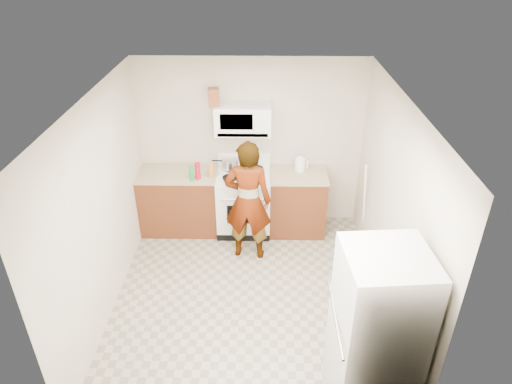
{
  "coord_description": "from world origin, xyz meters",
  "views": [
    {
      "loc": [
        0.18,
        -4.24,
        3.92
      ],
      "look_at": [
        0.09,
        0.55,
        1.17
      ],
      "focal_mm": 32.0,
      "sensor_mm": 36.0,
      "label": 1
    }
  ],
  "objects_px": {
    "gas_range": "(244,201)",
    "person": "(248,201)",
    "fridge": "(376,333)",
    "microwave": "(243,119)",
    "kettle": "(300,164)",
    "saucepan": "(230,164)"
  },
  "relations": [
    {
      "from": "gas_range",
      "to": "microwave",
      "type": "xyz_separation_m",
      "value": [
        0.0,
        0.13,
        1.21
      ]
    },
    {
      "from": "gas_range",
      "to": "fridge",
      "type": "bearing_deg",
      "value": -65.72
    },
    {
      "from": "microwave",
      "to": "kettle",
      "type": "distance_m",
      "value": 1.05
    },
    {
      "from": "gas_range",
      "to": "kettle",
      "type": "xyz_separation_m",
      "value": [
        0.81,
        0.12,
        0.54
      ]
    },
    {
      "from": "person",
      "to": "microwave",
      "type": "bearing_deg",
      "value": -77.96
    },
    {
      "from": "fridge",
      "to": "microwave",
      "type": "bearing_deg",
      "value": 108.55
    },
    {
      "from": "person",
      "to": "saucepan",
      "type": "height_order",
      "value": "person"
    },
    {
      "from": "gas_range",
      "to": "saucepan",
      "type": "relative_size",
      "value": 4.67
    },
    {
      "from": "fridge",
      "to": "person",
      "type": "bearing_deg",
      "value": 113.64
    },
    {
      "from": "gas_range",
      "to": "saucepan",
      "type": "bearing_deg",
      "value": 144.08
    },
    {
      "from": "gas_range",
      "to": "kettle",
      "type": "bearing_deg",
      "value": 8.21
    },
    {
      "from": "microwave",
      "to": "fridge",
      "type": "height_order",
      "value": "microwave"
    },
    {
      "from": "kettle",
      "to": "saucepan",
      "type": "bearing_deg",
      "value": 157.0
    },
    {
      "from": "gas_range",
      "to": "fridge",
      "type": "xyz_separation_m",
      "value": [
        1.28,
        -2.85,
        0.36
      ]
    },
    {
      "from": "gas_range",
      "to": "kettle",
      "type": "relative_size",
      "value": 6.1
    },
    {
      "from": "person",
      "to": "saucepan",
      "type": "relative_size",
      "value": 7.04
    },
    {
      "from": "gas_range",
      "to": "person",
      "type": "relative_size",
      "value": 0.66
    },
    {
      "from": "fridge",
      "to": "saucepan",
      "type": "xyz_separation_m",
      "value": [
        -1.48,
        2.98,
        0.17
      ]
    },
    {
      "from": "person",
      "to": "gas_range",
      "type": "bearing_deg",
      "value": -76.7
    },
    {
      "from": "gas_range",
      "to": "saucepan",
      "type": "distance_m",
      "value": 0.58
    },
    {
      "from": "kettle",
      "to": "saucepan",
      "type": "relative_size",
      "value": 0.77
    },
    {
      "from": "person",
      "to": "kettle",
      "type": "relative_size",
      "value": 9.18
    }
  ]
}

